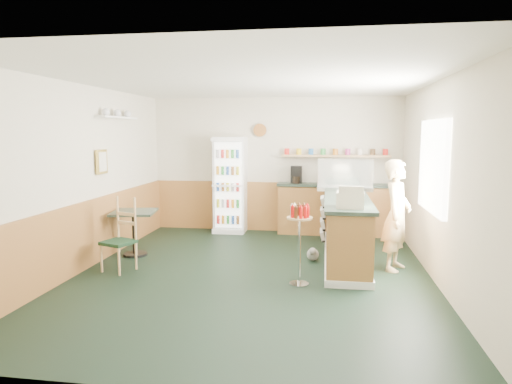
% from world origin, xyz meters
% --- Properties ---
extents(ground, '(6.00, 6.00, 0.00)m').
position_xyz_m(ground, '(0.00, 0.00, 0.00)').
color(ground, black).
rests_on(ground, ground).
extents(room_envelope, '(5.04, 6.02, 2.72)m').
position_xyz_m(room_envelope, '(-0.23, 0.73, 1.52)').
color(room_envelope, beige).
rests_on(room_envelope, ground).
extents(service_counter, '(0.68, 3.01, 1.01)m').
position_xyz_m(service_counter, '(1.35, 1.07, 0.46)').
color(service_counter, '#AB7637').
rests_on(service_counter, ground).
extents(back_counter, '(2.24, 0.42, 1.69)m').
position_xyz_m(back_counter, '(1.19, 2.80, 0.55)').
color(back_counter, '#AB7637').
rests_on(back_counter, ground).
extents(drinks_fridge, '(0.63, 0.53, 1.92)m').
position_xyz_m(drinks_fridge, '(-0.88, 2.74, 0.96)').
color(drinks_fridge, white).
rests_on(drinks_fridge, ground).
extents(display_case, '(0.94, 0.49, 0.53)m').
position_xyz_m(display_case, '(1.35, 1.83, 1.28)').
color(display_case, silver).
rests_on(display_case, service_counter).
extents(cash_register, '(0.38, 0.40, 0.21)m').
position_xyz_m(cash_register, '(1.35, -0.04, 1.11)').
color(cash_register, '#ECE3C4').
rests_on(cash_register, service_counter).
extents(shopkeeper, '(0.56, 0.65, 1.62)m').
position_xyz_m(shopkeeper, '(2.05, 0.56, 0.81)').
color(shopkeeper, tan).
rests_on(shopkeeper, ground).
extents(condiment_stand, '(0.34, 0.34, 1.06)m').
position_xyz_m(condiment_stand, '(0.69, -0.32, 0.73)').
color(condiment_stand, silver).
rests_on(condiment_stand, ground).
extents(newspaper_rack, '(0.09, 0.45, 0.72)m').
position_xyz_m(newspaper_rack, '(0.99, 1.34, 0.59)').
color(newspaper_rack, black).
rests_on(newspaper_rack, ground).
extents(cafe_table, '(0.78, 0.78, 0.74)m').
position_xyz_m(cafe_table, '(-2.05, 0.73, 0.52)').
color(cafe_table, black).
rests_on(cafe_table, ground).
extents(cafe_chair, '(0.51, 0.51, 1.07)m').
position_xyz_m(cafe_chair, '(-1.93, -0.02, 0.56)').
color(cafe_chair, black).
rests_on(cafe_chair, ground).
extents(dog_doorstop, '(0.19, 0.25, 0.23)m').
position_xyz_m(dog_doorstop, '(0.84, 0.85, 0.11)').
color(dog_doorstop, gray).
rests_on(dog_doorstop, ground).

